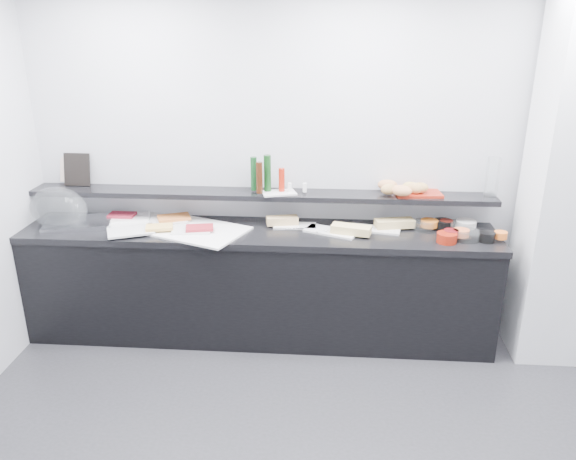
# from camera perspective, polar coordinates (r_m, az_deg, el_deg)

# --- Properties ---
(back_wall) EXTENTS (5.00, 0.02, 2.70)m
(back_wall) POSITION_cam_1_polar(r_m,az_deg,el_deg) (4.40, 6.44, 6.64)
(back_wall) COLOR silver
(back_wall) RESTS_ON ground
(column) EXTENTS (0.50, 0.50, 2.70)m
(column) POSITION_cam_1_polar(r_m,az_deg,el_deg) (4.39, 26.60, 4.52)
(column) COLOR white
(column) RESTS_ON ground
(buffet_cabinet) EXTENTS (3.60, 0.60, 0.85)m
(buffet_cabinet) POSITION_cam_1_polar(r_m,az_deg,el_deg) (4.47, -2.97, -5.70)
(buffet_cabinet) COLOR black
(buffet_cabinet) RESTS_ON ground
(counter_top) EXTENTS (3.62, 0.62, 0.05)m
(counter_top) POSITION_cam_1_polar(r_m,az_deg,el_deg) (4.29, -3.08, -0.30)
(counter_top) COLOR black
(counter_top) RESTS_ON buffet_cabinet
(wall_shelf) EXTENTS (3.60, 0.25, 0.04)m
(wall_shelf) POSITION_cam_1_polar(r_m,az_deg,el_deg) (4.37, -2.85, 3.64)
(wall_shelf) COLOR black
(wall_shelf) RESTS_ON back_wall
(cloche_base) EXTENTS (0.56, 0.45, 0.04)m
(cloche_base) POSITION_cam_1_polar(r_m,az_deg,el_deg) (4.65, -20.54, 0.64)
(cloche_base) COLOR silver
(cloche_base) RESTS_ON counter_top
(cloche_dome) EXTENTS (0.55, 0.44, 0.34)m
(cloche_dome) POSITION_cam_1_polar(r_m,az_deg,el_deg) (4.71, -22.27, 2.03)
(cloche_dome) COLOR white
(cloche_dome) RESTS_ON cloche_base
(linen_runner) EXTENTS (1.14, 0.85, 0.01)m
(linen_runner) POSITION_cam_1_polar(r_m,az_deg,el_deg) (4.39, -11.00, 0.29)
(linen_runner) COLOR white
(linen_runner) RESTS_ON counter_top
(platter_meat_a) EXTENTS (0.35, 0.27, 0.01)m
(platter_meat_a) POSITION_cam_1_polar(r_m,az_deg,el_deg) (4.66, -15.74, 1.27)
(platter_meat_a) COLOR white
(platter_meat_a) RESTS_ON linen_runner
(food_meat_a) EXTENTS (0.20, 0.13, 0.02)m
(food_meat_a) POSITION_cam_1_polar(r_m,az_deg,el_deg) (4.67, -16.52, 1.48)
(food_meat_a) COLOR maroon
(food_meat_a) RESTS_ON platter_meat_a
(platter_salmon) EXTENTS (0.33, 0.24, 0.01)m
(platter_salmon) POSITION_cam_1_polar(r_m,az_deg,el_deg) (4.52, -11.93, 1.01)
(platter_salmon) COLOR white
(platter_salmon) RESTS_ON linen_runner
(food_salmon) EXTENTS (0.29, 0.24, 0.02)m
(food_salmon) POSITION_cam_1_polar(r_m,az_deg,el_deg) (4.51, -11.52, 1.25)
(food_salmon) COLOR orange
(food_salmon) RESTS_ON platter_salmon
(platter_cheese) EXTENTS (0.40, 0.34, 0.01)m
(platter_cheese) POSITION_cam_1_polar(r_m,az_deg,el_deg) (4.35, -15.68, -0.10)
(platter_cheese) COLOR white
(platter_cheese) RESTS_ON linen_runner
(food_cheese) EXTENTS (0.22, 0.17, 0.02)m
(food_cheese) POSITION_cam_1_polar(r_m,az_deg,el_deg) (4.32, -12.94, 0.27)
(food_cheese) COLOR #F8C460
(food_cheese) RESTS_ON platter_cheese
(platter_meat_b) EXTENTS (0.31, 0.22, 0.01)m
(platter_meat_b) POSITION_cam_1_polar(r_m,az_deg,el_deg) (4.27, -9.73, 0.03)
(platter_meat_b) COLOR white
(platter_meat_b) RESTS_ON linen_runner
(food_meat_b) EXTENTS (0.23, 0.17, 0.02)m
(food_meat_b) POSITION_cam_1_polar(r_m,az_deg,el_deg) (4.25, -8.97, 0.22)
(food_meat_b) COLOR maroon
(food_meat_b) RESTS_ON platter_meat_b
(sandwich_plate_left) EXTENTS (0.33, 0.15, 0.01)m
(sandwich_plate_left) POSITION_cam_1_polar(r_m,az_deg,el_deg) (4.34, 0.70, 0.44)
(sandwich_plate_left) COLOR white
(sandwich_plate_left) RESTS_ON counter_top
(sandwich_food_left) EXTENTS (0.26, 0.14, 0.06)m
(sandwich_food_left) POSITION_cam_1_polar(r_m,az_deg,el_deg) (4.34, -0.59, 0.99)
(sandwich_food_left) COLOR tan
(sandwich_food_left) RESTS_ON sandwich_plate_left
(tongs_left) EXTENTS (0.16, 0.05, 0.01)m
(tongs_left) POSITION_cam_1_polar(r_m,az_deg,el_deg) (4.26, 0.86, 0.20)
(tongs_left) COLOR #A9ACB0
(tongs_left) RESTS_ON sandwich_plate_left
(sandwich_plate_mid) EXTENTS (0.43, 0.31, 0.01)m
(sandwich_plate_mid) POSITION_cam_1_polar(r_m,az_deg,el_deg) (4.23, 4.40, -0.16)
(sandwich_plate_mid) COLOR white
(sandwich_plate_mid) RESTS_ON counter_top
(sandwich_food_mid) EXTENTS (0.31, 0.18, 0.06)m
(sandwich_food_mid) POSITION_cam_1_polar(r_m,az_deg,el_deg) (4.18, 6.43, 0.06)
(sandwich_food_mid) COLOR #E5C678
(sandwich_food_mid) RESTS_ON sandwich_plate_mid
(tongs_mid) EXTENTS (0.15, 0.06, 0.01)m
(tongs_mid) POSITION_cam_1_polar(r_m,az_deg,el_deg) (4.20, 3.93, -0.12)
(tongs_mid) COLOR silver
(tongs_mid) RESTS_ON sandwich_plate_mid
(sandwich_plate_right) EXTENTS (0.40, 0.22, 0.01)m
(sandwich_plate_right) POSITION_cam_1_polar(r_m,az_deg,el_deg) (4.32, 8.85, 0.08)
(sandwich_plate_right) COLOR silver
(sandwich_plate_right) RESTS_ON counter_top
(sandwich_food_right) EXTENTS (0.31, 0.17, 0.06)m
(sandwich_food_right) POSITION_cam_1_polar(r_m,az_deg,el_deg) (4.36, 10.77, 0.68)
(sandwich_food_right) COLOR tan
(sandwich_food_right) RESTS_ON sandwich_plate_right
(tongs_right) EXTENTS (0.16, 0.05, 0.01)m
(tongs_right) POSITION_cam_1_polar(r_m,az_deg,el_deg) (4.31, 8.91, 0.19)
(tongs_right) COLOR silver
(tongs_right) RESTS_ON sandwich_plate_right
(bowl_glass_fruit) EXTENTS (0.16, 0.16, 0.07)m
(bowl_glass_fruit) POSITION_cam_1_polar(r_m,az_deg,el_deg) (4.38, 13.64, 0.44)
(bowl_glass_fruit) COLOR white
(bowl_glass_fruit) RESTS_ON counter_top
(fill_glass_fruit) EXTENTS (0.17, 0.17, 0.05)m
(fill_glass_fruit) POSITION_cam_1_polar(r_m,az_deg,el_deg) (4.41, 14.17, 0.68)
(fill_glass_fruit) COLOR orange
(fill_glass_fruit) RESTS_ON bowl_glass_fruit
(bowl_black_jam) EXTENTS (0.16, 0.16, 0.07)m
(bowl_black_jam) POSITION_cam_1_polar(r_m,az_deg,el_deg) (4.44, 15.44, 0.55)
(bowl_black_jam) COLOR black
(bowl_black_jam) RESTS_ON counter_top
(fill_black_jam) EXTENTS (0.14, 0.14, 0.05)m
(fill_black_jam) POSITION_cam_1_polar(r_m,az_deg,el_deg) (4.44, 15.78, 0.66)
(fill_black_jam) COLOR #51120B
(fill_black_jam) RESTS_ON bowl_black_jam
(bowl_glass_cream) EXTENTS (0.22, 0.22, 0.07)m
(bowl_glass_cream) POSITION_cam_1_polar(r_m,az_deg,el_deg) (4.44, 17.22, 0.31)
(bowl_glass_cream) COLOR white
(bowl_glass_cream) RESTS_ON counter_top
(fill_glass_cream) EXTENTS (0.16, 0.16, 0.05)m
(fill_glass_cream) POSITION_cam_1_polar(r_m,az_deg,el_deg) (4.48, 17.63, 0.61)
(fill_glass_cream) COLOR white
(fill_glass_cream) RESTS_ON bowl_glass_cream
(bowl_red_jam) EXTENTS (0.18, 0.18, 0.07)m
(bowl_red_jam) POSITION_cam_1_polar(r_m,az_deg,el_deg) (4.18, 15.82, -0.76)
(bowl_red_jam) COLOR maroon
(bowl_red_jam) RESTS_ON counter_top
(fill_red_jam) EXTENTS (0.13, 0.13, 0.05)m
(fill_red_jam) POSITION_cam_1_polar(r_m,az_deg,el_deg) (4.24, 16.24, -0.33)
(fill_red_jam) COLOR #5A0C10
(fill_red_jam) RESTS_ON bowl_red_jam
(bowl_glass_salmon) EXTENTS (0.22, 0.22, 0.07)m
(bowl_glass_salmon) POSITION_cam_1_polar(r_m,az_deg,el_deg) (4.27, 17.74, -0.52)
(bowl_glass_salmon) COLOR white
(bowl_glass_salmon) RESTS_ON counter_top
(fill_glass_salmon) EXTENTS (0.14, 0.14, 0.05)m
(fill_glass_salmon) POSITION_cam_1_polar(r_m,az_deg,el_deg) (4.28, 17.18, -0.26)
(fill_glass_salmon) COLOR orange
(fill_glass_salmon) RESTS_ON bowl_glass_salmon
(bowl_black_fruit) EXTENTS (0.15, 0.15, 0.07)m
(bowl_black_fruit) POSITION_cam_1_polar(r_m,az_deg,el_deg) (4.29, 19.56, -0.67)
(bowl_black_fruit) COLOR black
(bowl_black_fruit) RESTS_ON counter_top
(fill_black_fruit) EXTENTS (0.10, 0.10, 0.05)m
(fill_black_fruit) POSITION_cam_1_polar(r_m,az_deg,el_deg) (4.32, 20.79, -0.48)
(fill_black_fruit) COLOR orange
(fill_black_fruit) RESTS_ON bowl_black_fruit
(framed_print) EXTENTS (0.21, 0.08, 0.26)m
(framed_print) POSITION_cam_1_polar(r_m,az_deg,el_deg) (4.81, -20.65, 5.77)
(framed_print) COLOR black
(framed_print) RESTS_ON wall_shelf
(print_art) EXTENTS (0.20, 0.09, 0.22)m
(print_art) POSITION_cam_1_polar(r_m,az_deg,el_deg) (4.85, -21.21, 5.81)
(print_art) COLOR beige
(print_art) RESTS_ON framed_print
(condiment_tray) EXTENTS (0.29, 0.23, 0.01)m
(condiment_tray) POSITION_cam_1_polar(r_m,az_deg,el_deg) (4.31, -0.94, 3.80)
(condiment_tray) COLOR white
(condiment_tray) RESTS_ON wall_shelf
(bottle_green_a) EXTENTS (0.06, 0.06, 0.26)m
(bottle_green_a) POSITION_cam_1_polar(r_m,az_deg,el_deg) (4.34, -3.50, 5.73)
(bottle_green_a) COLOR #103C18
(bottle_green_a) RESTS_ON condiment_tray
(bottle_brown) EXTENTS (0.06, 0.06, 0.24)m
(bottle_brown) POSITION_cam_1_polar(r_m,az_deg,el_deg) (4.26, -2.93, 5.33)
(bottle_brown) COLOR #361809
(bottle_brown) RESTS_ON condiment_tray
(bottle_green_b) EXTENTS (0.06, 0.06, 0.28)m
(bottle_green_b) POSITION_cam_1_polar(r_m,az_deg,el_deg) (4.31, -2.11, 5.79)
(bottle_green_b) COLOR #103B13
(bottle_green_b) RESTS_ON condiment_tray
(bottle_hot) EXTENTS (0.06, 0.06, 0.18)m
(bottle_hot) POSITION_cam_1_polar(r_m,az_deg,el_deg) (4.31, -0.65, 5.12)
(bottle_hot) COLOR #B11D0C
(bottle_hot) RESTS_ON condiment_tray
(shaker_salt) EXTENTS (0.03, 0.03, 0.07)m
(shaker_salt) POSITION_cam_1_polar(r_m,az_deg,el_deg) (4.31, 1.71, 4.33)
(shaker_salt) COLOR white
(shaker_salt) RESTS_ON condiment_tray
(shaker_pepper) EXTENTS (0.03, 0.03, 0.07)m
(shaker_pepper) POSITION_cam_1_polar(r_m,az_deg,el_deg) (4.31, 0.17, 4.34)
(shaker_pepper) COLOR white
(shaker_pepper) RESTS_ON condiment_tray
(bread_tray) EXTENTS (0.36, 0.27, 0.02)m
(bread_tray) POSITION_cam_1_polar(r_m,az_deg,el_deg) (4.41, 13.04, 3.70)
(bread_tray) COLOR maroon
(bread_tray) RESTS_ON wall_shelf
(bread_roll_n) EXTENTS (0.16, 0.12, 0.08)m
(bread_roll_n) POSITION_cam_1_polar(r_m,az_deg,el_deg) (4.39, 10.07, 4.53)
(bread_roll_n) COLOR #D18750
(bread_roll_n) RESTS_ON bread_tray
(bread_roll_sw) EXTENTS (0.15, 0.13, 0.08)m
(bread_roll_sw) POSITION_cam_1_polar(r_m,az_deg,el_deg) (4.28, 10.23, 4.12)
(bread_roll_sw) COLOR #B58445
(bread_roll_sw) RESTS_ON bread_tray
(bread_roll_s) EXTENTS (0.18, 0.14, 0.08)m
(bread_roll_s) POSITION_cam_1_polar(r_m,az_deg,el_deg) (4.26, 11.46, 3.94)
(bread_roll_s) COLOR #D38550
(bread_roll_s) RESTS_ON bread_tray
(bread_roll_se) EXTENTS (0.15, 0.12, 0.08)m
(bread_roll_se) POSITION_cam_1_polar(r_m,az_deg,el_deg) (4.34, 12.73, 4.16)
(bread_roll_se) COLOR tan
(bread_roll_se) RESTS_ON bread_tray
(bread_roll_midw) EXTENTS (0.16, 0.13, 0.08)m
(bread_roll_midw) POSITION_cam_1_polar(r_m,az_deg,el_deg) (4.36, 12.39, 4.27)
(bread_roll_midw) COLOR tan
(bread_roll_midw) RESTS_ON bread_tray
(bread_roll_mide) EXTENTS (0.13, 0.09, 0.08)m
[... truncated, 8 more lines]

